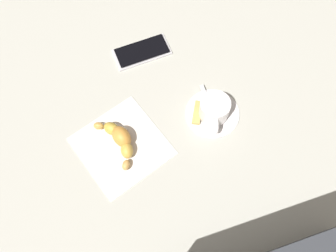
# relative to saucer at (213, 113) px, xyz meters

# --- Properties ---
(ground_plane) EXTENTS (1.80, 1.80, 0.00)m
(ground_plane) POSITION_rel_saucer_xyz_m (-0.11, 0.03, -0.00)
(ground_plane) COLOR #A6A498
(saucer) EXTENTS (0.13, 0.13, 0.01)m
(saucer) POSITION_rel_saucer_xyz_m (0.00, 0.00, 0.00)
(saucer) COLOR white
(saucer) RESTS_ON ground
(espresso_cup) EXTENTS (0.08, 0.09, 0.05)m
(espresso_cup) POSITION_rel_saucer_xyz_m (-0.00, -0.00, 0.03)
(espresso_cup) COLOR white
(espresso_cup) RESTS_ON saucer
(teaspoon) EXTENTS (0.06, 0.12, 0.01)m
(teaspoon) POSITION_rel_saucer_xyz_m (-0.00, -0.00, 0.01)
(teaspoon) COLOR silver
(teaspoon) RESTS_ON saucer
(sugar_packet) EXTENTS (0.06, 0.05, 0.01)m
(sugar_packet) POSITION_rel_saucer_xyz_m (-0.03, 0.02, 0.01)
(sugar_packet) COLOR tan
(sugar_packet) RESTS_ON saucer
(napkin) EXTENTS (0.19, 0.19, 0.00)m
(napkin) POSITION_rel_saucer_xyz_m (-0.22, 0.07, -0.00)
(napkin) COLOR silver
(napkin) RESTS_ON ground
(croissant) EXTENTS (0.07, 0.15, 0.04)m
(croissant) POSITION_rel_saucer_xyz_m (-0.21, 0.08, 0.02)
(croissant) COLOR tan
(croissant) RESTS_ON napkin
(cell_phone) EXTENTS (0.16, 0.11, 0.01)m
(cell_phone) POSITION_rel_saucer_xyz_m (-0.02, 0.25, -0.00)
(cell_phone) COLOR #BCB9BD
(cell_phone) RESTS_ON ground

